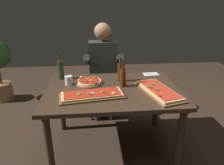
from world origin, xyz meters
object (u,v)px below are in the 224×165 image
object	(u,v)px
wine_bottle_dark	(123,77)
oil_bottle_amber	(61,70)
dining_table	(112,97)
seated_diner	(103,67)
diner_chair	(103,81)
pizza_round_far	(89,82)
pizza_rectangular_front	(92,95)
vinegar_bottle_green	(120,72)
pizza_rectangular_left	(159,91)
tumbler_near_camera	(69,80)

from	to	relation	value
wine_bottle_dark	oil_bottle_amber	distance (m)	0.74
dining_table	oil_bottle_amber	world-z (taller)	oil_bottle_amber
oil_bottle_amber	seated_diner	world-z (taller)	seated_diner
dining_table	diner_chair	size ratio (longest dim) A/B	1.61
wine_bottle_dark	seated_diner	size ratio (longest dim) A/B	0.20
pizza_round_far	wine_bottle_dark	xyz separation A→B (m)	(0.36, -0.11, 0.08)
dining_table	oil_bottle_amber	distance (m)	0.69
oil_bottle_amber	pizza_rectangular_front	bearing A→B (deg)	-54.83
dining_table	seated_diner	xyz separation A→B (m)	(-0.06, 0.74, 0.10)
pizza_round_far	wine_bottle_dark	distance (m)	0.39
dining_table	vinegar_bottle_green	size ratio (longest dim) A/B	5.16
pizza_rectangular_front	seated_diner	bearing A→B (deg)	80.50
dining_table	pizza_round_far	bearing A→B (deg)	145.61
diner_chair	wine_bottle_dark	bearing A→B (deg)	-77.62
wine_bottle_dark	pizza_round_far	bearing A→B (deg)	162.53
pizza_rectangular_left	vinegar_bottle_green	xyz separation A→B (m)	(-0.35, 0.34, 0.09)
diner_chair	pizza_rectangular_front	bearing A→B (deg)	-98.41
pizza_rectangular_front	wine_bottle_dark	distance (m)	0.41
wine_bottle_dark	diner_chair	world-z (taller)	wine_bottle_dark
dining_table	wine_bottle_dark	bearing A→B (deg)	24.75
diner_chair	pizza_rectangular_left	bearing A→B (deg)	-62.55
pizza_round_far	diner_chair	distance (m)	0.76
tumbler_near_camera	diner_chair	world-z (taller)	diner_chair
wine_bottle_dark	vinegar_bottle_green	size ratio (longest dim) A/B	0.96
pizza_round_far	oil_bottle_amber	size ratio (longest dim) A/B	0.97
vinegar_bottle_green	diner_chair	bearing A→B (deg)	104.25
oil_bottle_amber	vinegar_bottle_green	xyz separation A→B (m)	(0.68, -0.13, -0.01)
oil_bottle_amber	diner_chair	size ratio (longest dim) A/B	0.35
pizza_rectangular_left	vinegar_bottle_green	bearing A→B (deg)	135.61
dining_table	seated_diner	distance (m)	0.74
vinegar_bottle_green	diner_chair	distance (m)	0.76
dining_table	pizza_rectangular_front	world-z (taller)	pizza_rectangular_front
pizza_rectangular_left	oil_bottle_amber	xyz separation A→B (m)	(-1.03, 0.47, 0.10)
pizza_rectangular_left	dining_table	bearing A→B (deg)	163.35
pizza_round_far	seated_diner	world-z (taller)	seated_diner
pizza_rectangular_front	diner_chair	xyz separation A→B (m)	(0.15, 1.03, -0.27)
dining_table	wine_bottle_dark	size ratio (longest dim) A/B	5.39
oil_bottle_amber	wine_bottle_dark	bearing A→B (deg)	-22.22
tumbler_near_camera	diner_chair	distance (m)	0.86
pizza_round_far	dining_table	bearing A→B (deg)	-34.39
dining_table	wine_bottle_dark	xyz separation A→B (m)	(0.12, 0.05, 0.20)
pizza_rectangular_left	seated_diner	bearing A→B (deg)	120.58
dining_table	tumbler_near_camera	distance (m)	0.51
pizza_rectangular_left	seated_diner	xyz separation A→B (m)	(-0.52, 0.87, -0.02)
dining_table	pizza_rectangular_left	size ratio (longest dim) A/B	2.21
pizza_rectangular_left	seated_diner	distance (m)	1.01
pizza_rectangular_front	pizza_round_far	bearing A→B (deg)	95.69
vinegar_bottle_green	wine_bottle_dark	bearing A→B (deg)	-85.85
pizza_rectangular_left	seated_diner	world-z (taller)	seated_diner
pizza_rectangular_front	vinegar_bottle_green	world-z (taller)	vinegar_bottle_green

